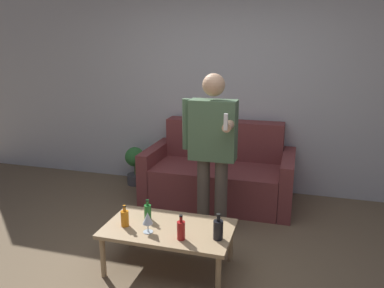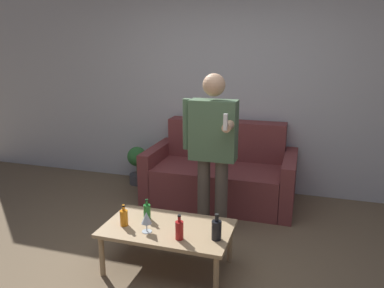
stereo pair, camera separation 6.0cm
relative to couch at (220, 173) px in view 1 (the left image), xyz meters
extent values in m
plane|color=#756047|center=(0.00, -1.78, -0.32)|extent=(16.00, 16.00, 0.00)
cube|color=silver|center=(0.00, 0.45, 1.03)|extent=(8.00, 0.06, 2.70)
cube|color=brown|center=(0.00, -0.19, -0.10)|extent=(1.45, 0.66, 0.45)
cube|color=brown|center=(0.00, 0.27, 0.13)|extent=(1.45, 0.25, 0.92)
cube|color=brown|center=(-0.79, -0.06, -0.02)|extent=(0.14, 0.91, 0.61)
cube|color=brown|center=(0.79, -0.06, -0.02)|extent=(0.14, 0.91, 0.61)
cube|color=tan|center=(-0.09, -1.58, 0.04)|extent=(1.04, 0.60, 0.03)
cylinder|color=tan|center=(-0.56, -1.83, -0.15)|extent=(0.04, 0.04, 0.35)
cylinder|color=tan|center=(0.38, -1.83, -0.15)|extent=(0.04, 0.04, 0.35)
cylinder|color=tan|center=(-0.56, -1.33, -0.15)|extent=(0.04, 0.04, 0.35)
cylinder|color=tan|center=(0.38, -1.33, -0.15)|extent=(0.04, 0.04, 0.35)
cylinder|color=black|center=(0.34, -1.66, 0.13)|extent=(0.08, 0.08, 0.15)
cylinder|color=black|center=(0.34, -1.66, 0.24)|extent=(0.03, 0.03, 0.06)
cylinder|color=black|center=(0.34, -1.66, 0.26)|extent=(0.03, 0.03, 0.01)
cylinder|color=#B21E1E|center=(0.07, -1.74, 0.13)|extent=(0.06, 0.06, 0.14)
cylinder|color=#B21E1E|center=(0.07, -1.74, 0.23)|extent=(0.02, 0.02, 0.06)
cylinder|color=black|center=(0.07, -1.74, 0.25)|extent=(0.03, 0.03, 0.01)
cylinder|color=#23752D|center=(-0.31, -1.50, 0.12)|extent=(0.06, 0.06, 0.13)
cylinder|color=#23752D|center=(-0.31, -1.50, 0.21)|extent=(0.02, 0.02, 0.05)
cylinder|color=black|center=(-0.31, -1.50, 0.23)|extent=(0.03, 0.03, 0.01)
cylinder|color=orange|center=(-0.44, -1.66, 0.12)|extent=(0.07, 0.07, 0.13)
cylinder|color=orange|center=(-0.44, -1.66, 0.21)|extent=(0.02, 0.02, 0.05)
cylinder|color=black|center=(-0.44, -1.66, 0.23)|extent=(0.03, 0.03, 0.01)
cylinder|color=silver|center=(-0.22, -1.71, 0.06)|extent=(0.08, 0.08, 0.01)
cylinder|color=silver|center=(-0.22, -1.71, 0.10)|extent=(0.01, 0.01, 0.07)
cone|color=silver|center=(-0.22, -1.71, 0.18)|extent=(0.08, 0.08, 0.10)
cylinder|color=brown|center=(0.02, -0.85, 0.06)|extent=(0.12, 0.12, 0.76)
cylinder|color=brown|center=(0.19, -0.85, 0.06)|extent=(0.12, 0.12, 0.76)
cube|color=#4C6B4C|center=(0.10, -0.85, 0.72)|extent=(0.44, 0.19, 0.57)
sphere|color=tan|center=(0.10, -0.85, 1.14)|extent=(0.21, 0.21, 0.21)
cylinder|color=#4C6B4C|center=(-0.16, -0.85, 0.76)|extent=(0.08, 0.08, 0.48)
cylinder|color=tan|center=(0.28, -0.99, 0.81)|extent=(0.08, 0.27, 0.08)
cube|color=white|center=(0.28, -1.15, 0.87)|extent=(0.03, 0.03, 0.14)
cylinder|color=#4C4C51|center=(-1.19, 0.17, -0.26)|extent=(0.22, 0.22, 0.14)
cylinder|color=#476B38|center=(-1.19, 0.17, -0.11)|extent=(0.03, 0.03, 0.16)
sphere|color=#337A38|center=(-1.19, 0.17, 0.06)|extent=(0.26, 0.26, 0.26)
camera|label=1|loc=(0.86, -4.19, 1.49)|focal=35.00mm
camera|label=2|loc=(0.92, -4.17, 1.49)|focal=35.00mm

